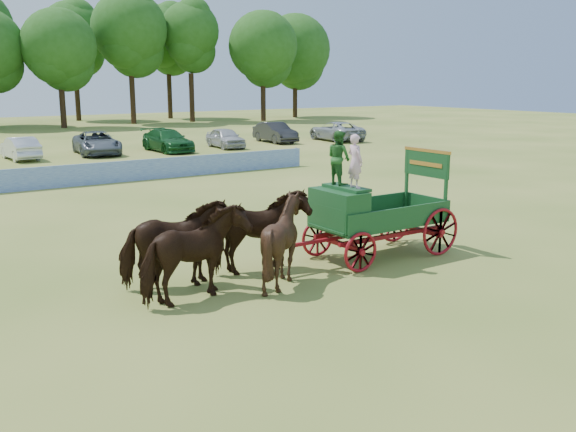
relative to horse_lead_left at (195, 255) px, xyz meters
The scene contains 8 objects.
ground 3.60m from the horse_lead_left, ahead, with size 160.00×160.00×0.00m, color #A39B49.
horse_lead_left is the anchor object (origin of this frame).
horse_lead_right 1.10m from the horse_lead_left, 90.00° to the left, with size 1.18×2.59×2.19m, color #301D0D.
horse_wheel_left 2.40m from the horse_lead_left, ahead, with size 1.77×1.99×2.20m, color #301D0D.
horse_wheel_right 2.64m from the horse_lead_left, 24.62° to the left, with size 1.18×2.59×2.19m, color #301D0D.
farm_dray 5.43m from the horse_lead_left, ahead, with size 6.00×2.00×3.64m.
sponsor_banner 18.07m from the horse_lead_left, 82.29° to the left, with size 26.00×0.08×1.05m, color #1D3D9F.
parked_cars 30.29m from the horse_lead_left, 83.51° to the left, with size 52.21×7.10×1.63m.
Camera 1 is at (-9.52, -12.74, 5.02)m, focal length 40.00 mm.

